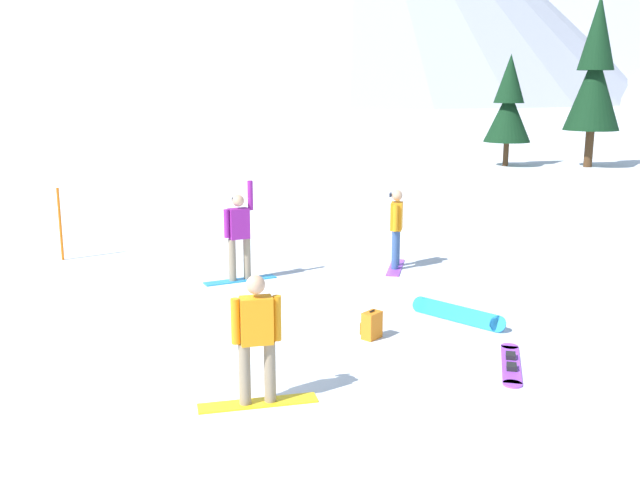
{
  "coord_description": "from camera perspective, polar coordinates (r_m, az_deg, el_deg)",
  "views": [
    {
      "loc": [
        4.6,
        -8.81,
        3.98
      ],
      "look_at": [
        1.12,
        4.25,
        1.0
      ],
      "focal_mm": 39.77,
      "sensor_mm": 36.0,
      "label": 1
    }
  ],
  "objects": [
    {
      "name": "loose_snowboard_near_right",
      "position": [
        10.77,
        15.12,
        -9.56
      ],
      "size": [
        0.32,
        1.71,
        0.09
      ],
      "color": "#993FD8",
      "rests_on": "ground_plane"
    },
    {
      "name": "pine_tree_broad",
      "position": [
        36.36,
        14.93,
        10.41
      ],
      "size": [
        2.27,
        2.27,
        5.42
      ],
      "color": "#472D19",
      "rests_on": "ground_plane"
    },
    {
      "name": "loose_snowboard_near_left",
      "position": [
        12.44,
        11.0,
        -5.81
      ],
      "size": [
        1.7,
        1.02,
        0.26
      ],
      "color": "#1E8CD8",
      "rests_on": "ground_plane"
    },
    {
      "name": "snowboarder_foreground",
      "position": [
        8.93,
        -5.12,
        -7.81
      ],
      "size": [
        1.47,
        0.96,
        1.7
      ],
      "color": "yellow",
      "rests_on": "ground_plane"
    },
    {
      "name": "backpack_orange",
      "position": [
        11.41,
        4.15,
        -6.86
      ],
      "size": [
        0.35,
        0.37,
        0.47
      ],
      "color": "orange",
      "rests_on": "ground_plane"
    },
    {
      "name": "pine_tree_tall",
      "position": [
        37.17,
        21.25,
        12.3
      ],
      "size": [
        2.63,
        2.63,
        8.14
      ],
      "color": "#472D19",
      "rests_on": "ground_plane"
    },
    {
      "name": "snowboarder_midground",
      "position": [
        14.54,
        -6.53,
        0.47
      ],
      "size": [
        1.33,
        1.21,
        2.07
      ],
      "color": "#1E8CD8",
      "rests_on": "ground_plane"
    },
    {
      "name": "ground_plane",
      "position": [
        10.71,
        -11.89,
        -9.67
      ],
      "size": [
        800.0,
        800.0,
        0.0
      ],
      "primitive_type": "plane",
      "color": "silver"
    },
    {
      "name": "trail_marker_pole",
      "position": [
        17.28,
        -20.17,
        1.2
      ],
      "size": [
        0.06,
        0.06,
        1.68
      ],
      "primitive_type": "cylinder",
      "color": "orange",
      "rests_on": "ground_plane"
    },
    {
      "name": "snowboarder_background",
      "position": [
        15.56,
        6.16,
        1.05
      ],
      "size": [
        0.37,
        1.49,
        1.75
      ],
      "color": "#993FD8",
      "rests_on": "ground_plane"
    }
  ]
}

